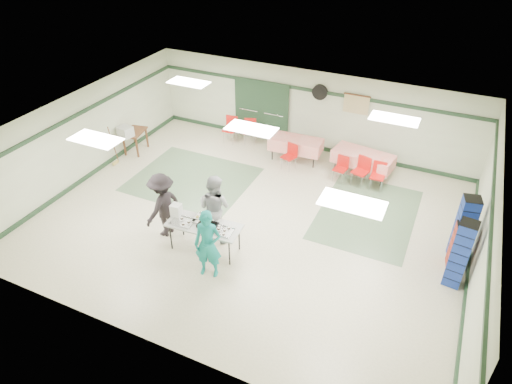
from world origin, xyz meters
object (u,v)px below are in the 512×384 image
at_px(volunteer_teal, 208,245).
at_px(crate_stack_blue_a, 460,254).
at_px(printer_table, 135,134).
at_px(serving_table, 204,226).
at_px(chair_c, 379,173).
at_px(dining_table_a, 363,158).
at_px(volunteer_dark, 163,205).
at_px(crate_stack_blue_b, 464,229).
at_px(chair_a, 362,168).
at_px(chair_b, 342,166).
at_px(office_printer, 125,132).
at_px(chair_d, 291,154).
at_px(volunteer_grey, 215,207).
at_px(chair_loose_a, 250,128).
at_px(broom, 113,145).
at_px(dining_table_b, 296,144).
at_px(crate_stack_red, 460,246).
at_px(chair_loose_b, 231,126).

bearing_deg(volunteer_teal, crate_stack_blue_a, 8.78).
height_order(volunteer_teal, printer_table, volunteer_teal).
xyz_separation_m(serving_table, chair_c, (3.22, 4.54, -0.19)).
bearing_deg(printer_table, dining_table_a, 2.90).
relative_size(volunteer_dark, crate_stack_blue_b, 1.02).
distance_m(dining_table_a, chair_a, 0.58).
height_order(chair_a, crate_stack_blue_b, crate_stack_blue_b).
relative_size(chair_a, chair_c, 1.06).
distance_m(chair_b, office_printer, 6.96).
bearing_deg(chair_d, volunteer_grey, -79.20).
distance_m(dining_table_a, chair_d, 2.23).
xyz_separation_m(volunteer_grey, chair_d, (0.47, 3.98, -0.39)).
bearing_deg(chair_loose_a, office_printer, -160.13).
relative_size(serving_table, broom, 1.39).
distance_m(volunteer_teal, chair_c, 5.91).
bearing_deg(volunteer_teal, serving_table, 113.84).
height_order(dining_table_b, chair_loose_a, chair_loose_a).
xyz_separation_m(volunteer_teal, crate_stack_blue_a, (5.13, 2.04, -0.01)).
relative_size(dining_table_b, crate_stack_red, 1.44).
relative_size(chair_d, crate_stack_blue_a, 0.49).
distance_m(chair_d, crate_stack_blue_b, 5.65).
bearing_deg(serving_table, chair_b, 61.37).
bearing_deg(dining_table_a, office_printer, -154.71).
height_order(chair_d, broom, broom).
xyz_separation_m(volunteer_teal, dining_table_a, (2.10, 5.80, -0.29)).
xyz_separation_m(volunteer_teal, chair_loose_a, (-1.97, 6.28, -0.33)).
height_order(serving_table, crate_stack_blue_b, crate_stack_blue_b).
height_order(chair_c, chair_loose_b, chair_loose_b).
bearing_deg(dining_table_b, serving_table, -97.53).
distance_m(serving_table, dining_table_a, 5.74).
distance_m(chair_b, crate_stack_blue_a, 4.77).
height_order(serving_table, office_printer, office_printer).
xyz_separation_m(dining_table_a, chair_c, (0.61, -0.57, -0.05)).
distance_m(serving_table, crate_stack_blue_a, 5.81).
bearing_deg(chair_loose_b, serving_table, -72.37).
height_order(volunteer_grey, crate_stack_blue_b, volunteer_grey).
relative_size(crate_stack_blue_b, printer_table, 1.77).
bearing_deg(chair_loose_b, broom, -135.05).
bearing_deg(volunteer_grey, chair_a, -117.67).
relative_size(volunteer_grey, dining_table_a, 0.94).
bearing_deg(office_printer, chair_a, 23.98).
distance_m(chair_loose_b, crate_stack_blue_a, 8.74).
relative_size(dining_table_a, chair_loose_a, 2.22).
xyz_separation_m(serving_table, chair_loose_a, (-1.45, 5.59, -0.18)).
xyz_separation_m(chair_loose_b, crate_stack_blue_b, (7.74, -3.09, 0.30)).
relative_size(volunteer_grey, office_printer, 4.16).
xyz_separation_m(office_printer, broom, (-0.08, -0.56, -0.22)).
relative_size(dining_table_a, crate_stack_blue_b, 1.11).
bearing_deg(office_printer, crate_stack_red, 6.46).
height_order(chair_d, office_printer, office_printer).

